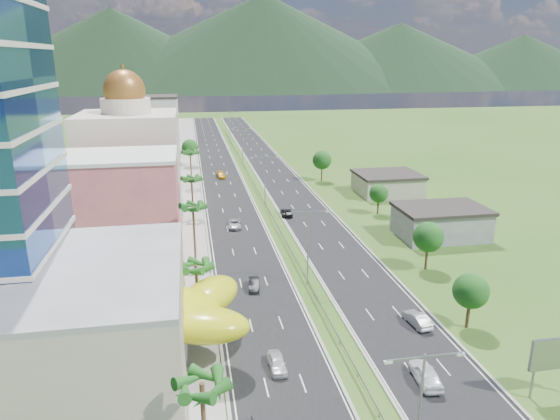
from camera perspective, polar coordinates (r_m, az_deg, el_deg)
ground at (r=63.31m, az=5.28°, el=-12.26°), size 500.00×500.00×0.00m
road_left at (r=146.58m, az=-6.99°, el=4.71°), size 11.00×260.00×0.04m
road_right at (r=148.16m, az=-1.17°, el=4.97°), size 11.00×260.00×0.04m
sidewalk_left at (r=146.37m, az=-10.72°, el=4.54°), size 7.00×260.00×0.12m
median_guardrail at (r=129.60m, az=-3.18°, el=3.46°), size 0.10×216.06×0.76m
streetlight_median_a at (r=40.10m, az=15.72°, el=-20.70°), size 6.04×0.25×11.00m
streetlight_median_b at (r=69.27m, az=3.23°, el=-3.41°), size 6.04×0.25×11.00m
streetlight_median_c at (r=106.98m, az=-1.75°, el=3.95°), size 6.04×0.25×11.00m
streetlight_median_d at (r=150.83m, az=-4.34°, el=7.74°), size 6.04×0.25×11.00m
streetlight_median_e at (r=195.20m, az=-5.77°, el=9.80°), size 6.04×0.25×11.00m
mall_podium at (r=55.98m, az=-26.83°, el=-11.94°), size 30.00×24.00×11.00m
lime_canopy at (r=55.67m, az=-14.07°, el=-11.26°), size 18.00×15.00×7.40m
pink_shophouse at (r=89.12m, az=-18.03°, el=0.94°), size 20.00×15.00×15.00m
domed_building at (r=110.55m, az=-16.76°, el=6.10°), size 20.00×20.00×28.70m
midrise_grey at (r=135.53m, az=-15.15°, el=6.69°), size 16.00×15.00×16.00m
midrise_beige at (r=157.41m, az=-14.52°, el=7.54°), size 16.00×15.00×13.00m
midrise_white at (r=179.79m, az=-14.11°, el=9.50°), size 16.00×15.00×18.00m
billboard at (r=54.60m, az=28.98°, el=-14.32°), size 5.20×0.35×6.20m
shed_near at (r=93.74m, az=17.88°, el=-1.47°), size 15.00×10.00×5.00m
shed_far at (r=120.70m, az=12.15°, el=2.86°), size 14.00×12.00×4.40m
palm_tree_a at (r=38.57m, az=-8.91°, el=-19.55°), size 3.60×3.60×9.10m
palm_tree_b at (r=60.00m, az=-9.58°, el=-6.63°), size 3.60×3.60×8.10m
palm_tree_c at (r=78.34m, az=-9.92°, el=0.14°), size 3.60×3.60×9.60m
palm_tree_d at (r=100.82m, az=-10.08°, el=3.35°), size 3.60×3.60×8.60m
palm_tree_e at (r=125.13m, az=-10.22°, el=6.33°), size 3.60×3.60×9.40m
leafy_tree_lfar at (r=150.23m, az=-10.26°, el=7.03°), size 4.90×4.90×8.05m
leafy_tree_ra at (r=63.09m, az=20.97°, el=-8.64°), size 4.20×4.20×6.90m
leafy_tree_rb at (r=77.98m, az=16.59°, el=-2.98°), size 4.55×4.55×7.47m
leafy_tree_rc at (r=103.76m, az=11.22°, el=1.87°), size 3.85×3.85×6.33m
leafy_tree_rd at (r=130.02m, az=4.83°, el=5.71°), size 4.90×4.90×8.05m
mountain_ridge at (r=509.64m, az=-1.82°, el=13.50°), size 860.00×140.00×90.00m
car_white_near_left at (r=53.77m, az=-0.35°, el=-17.07°), size 1.73×4.18×1.41m
car_dark_left at (r=70.27m, az=-3.00°, el=-8.44°), size 1.93×4.22×1.34m
car_silver_mid_left at (r=94.92m, az=-5.19°, el=-1.58°), size 2.92×5.32×1.41m
car_yellow_far_left at (r=135.06m, az=-6.74°, el=3.99°), size 2.65×5.27×1.47m
car_white_near_right at (r=53.87m, az=16.29°, el=-17.53°), size 2.57×5.43×1.79m
car_silver_right at (r=63.51m, az=15.38°, el=-11.92°), size 2.17×4.83×1.54m
car_dark_far_right at (r=101.68m, az=0.73°, el=-0.27°), size 2.62×4.95×1.33m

